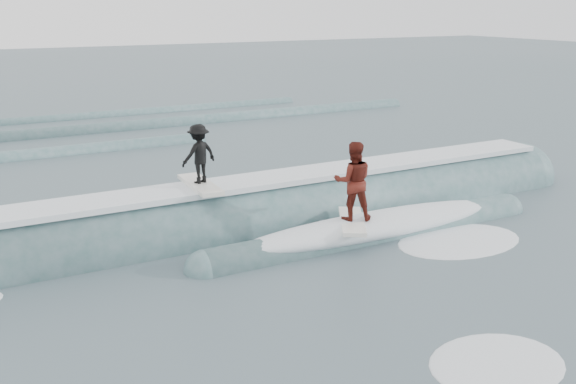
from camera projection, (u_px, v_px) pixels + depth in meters
name	position (u px, v px, depth m)	size (l,w,h in m)	color
ground	(332.00, 262.00, 14.39)	(160.00, 160.00, 0.00)	#3B5256
breaking_wave	(282.00, 222.00, 16.88)	(20.60, 3.96, 2.37)	#3B6263
surfer_black	(199.00, 158.00, 15.58)	(1.05, 2.02, 1.55)	silver
surfer_red	(353.00, 184.00, 15.26)	(1.47, 2.01, 2.01)	white
whitewater	(423.00, 258.00, 14.65)	(15.71, 8.31, 0.10)	white
far_swells	(106.00, 133.00, 28.87)	(35.27, 8.65, 0.80)	#3B6263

